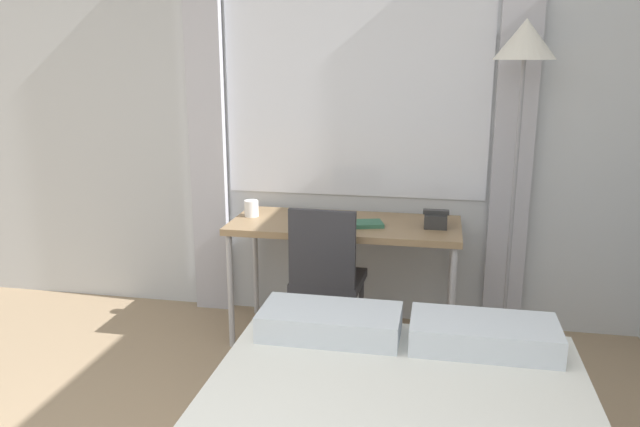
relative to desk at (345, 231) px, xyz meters
name	(u,v)px	position (x,y,z in m)	size (l,w,h in m)	color
wall_back_with_window	(315,117)	(-0.26, 0.38, 0.66)	(5.30, 0.13, 2.70)	silver
desk	(345,231)	(0.00, 0.00, 0.00)	(1.39, 0.60, 0.76)	#937551
desk_chair	(326,272)	(-0.07, -0.26, -0.18)	(0.41, 0.41, 0.92)	#333338
standing_lamp	(523,78)	(0.98, 0.04, 0.92)	(0.34, 0.34, 1.94)	#4C4C51
telephone	(436,220)	(0.54, -0.01, 0.10)	(0.15, 0.14, 0.10)	#2D2D2D
book	(362,224)	(0.11, -0.06, 0.07)	(0.27, 0.21, 0.02)	#33664C
mug	(251,208)	(-0.60, 0.03, 0.11)	(0.09, 0.09, 0.10)	white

